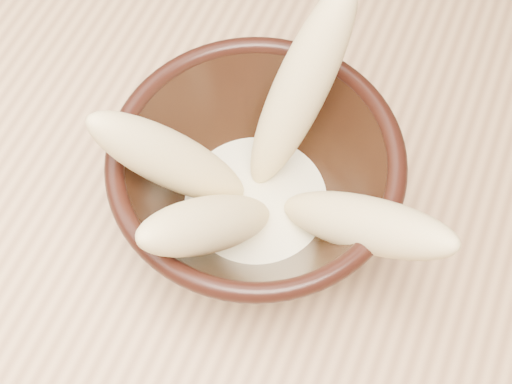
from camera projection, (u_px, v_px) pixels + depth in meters
table at (78, 235)px, 0.59m from camera, size 1.20×0.80×0.75m
bowl at (256, 186)px, 0.46m from camera, size 0.18×0.18×0.10m
milk_puddle at (256, 203)px, 0.48m from camera, size 0.10×0.10×0.01m
banana_upright at (299, 91)px, 0.43m from camera, size 0.07×0.11×0.15m
banana_left at (174, 161)px, 0.42m from camera, size 0.11×0.08×0.13m
banana_right at (361, 223)px, 0.41m from camera, size 0.13×0.07×0.12m
banana_front at (211, 224)px, 0.41m from camera, size 0.08×0.12×0.12m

